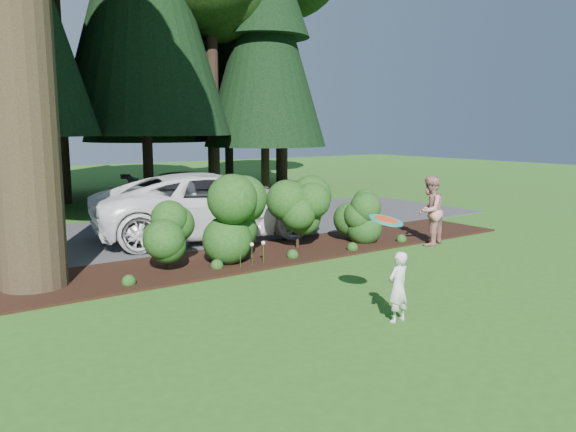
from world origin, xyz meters
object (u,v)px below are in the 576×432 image
object	(u,v)px
car_white_suv	(212,205)
car_dark_suv	(201,193)
adult	(430,211)
child	(398,287)
frisbee	(386,220)

from	to	relation	value
car_white_suv	car_dark_suv	size ratio (longest dim) A/B	1.24
car_white_suv	car_dark_suv	bearing A→B (deg)	-11.90
car_dark_suv	adult	world-z (taller)	adult
car_dark_suv	child	bearing A→B (deg)	179.75
car_white_suv	adult	size ratio (longest dim) A/B	3.57
car_white_suv	child	world-z (taller)	car_white_suv
child	adult	size ratio (longest dim) A/B	0.63
frisbee	car_dark_suv	bearing A→B (deg)	78.46
car_white_suv	child	distance (m)	7.93
child	car_dark_suv	bearing A→B (deg)	-108.15
child	adult	bearing A→B (deg)	-150.23
car_white_suv	adult	distance (m)	5.94
car_dark_suv	child	xyz separation A→B (m)	(-2.35, -11.75, -0.22)
car_dark_suv	child	size ratio (longest dim) A/B	4.58
adult	child	bearing A→B (deg)	17.56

